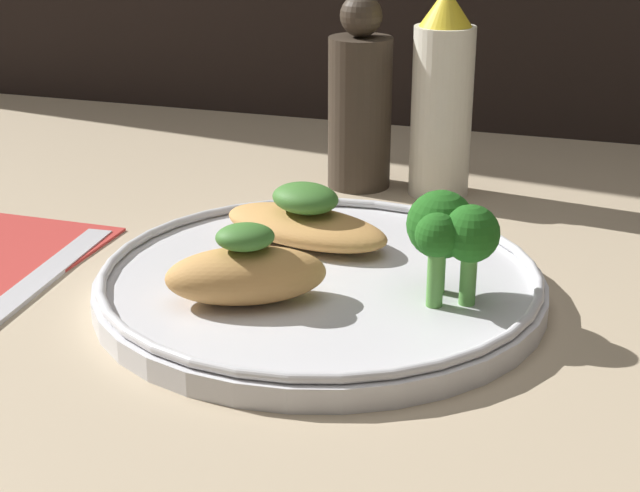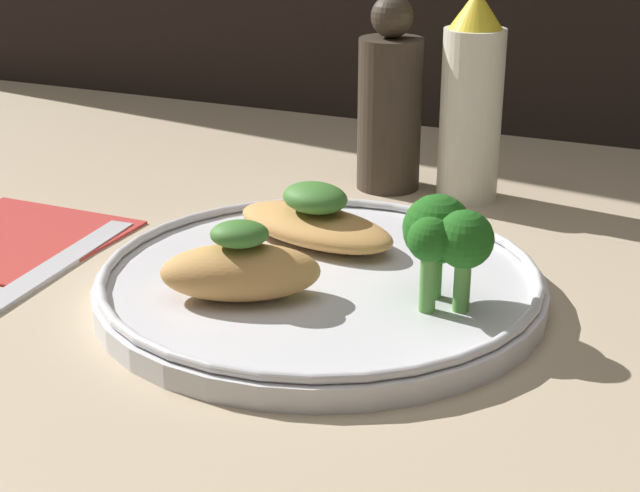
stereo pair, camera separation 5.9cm
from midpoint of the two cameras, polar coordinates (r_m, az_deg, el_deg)
ground_plane at (r=60.31cm, az=2.79°, el=-3.50°), size 180.00×180.00×1.00cm
plate at (r=59.70cm, az=2.82°, el=-2.21°), size 27.41×27.41×2.00cm
grilled_meat_front at (r=55.97cm, az=-1.66°, el=-1.39°), size 10.25×8.06×4.68cm
grilled_meat_middle at (r=64.48cm, az=2.32°, el=1.41°), size 12.99×8.33×4.00cm
broccoli_bunch at (r=55.33cm, az=10.31°, el=0.51°), size 5.54×5.33×6.21cm
sauce_bottle at (r=76.99cm, az=11.00°, el=8.22°), size 4.76×4.76×16.21cm
pepper_grinder at (r=78.90cm, az=6.24°, el=8.14°), size 5.10×5.10×15.44cm
fork at (r=64.88cm, az=-13.21°, el=-1.44°), size 3.26×19.38×0.60cm
napkin at (r=71.31cm, az=-15.20°, el=0.41°), size 13.43×13.43×0.40cm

